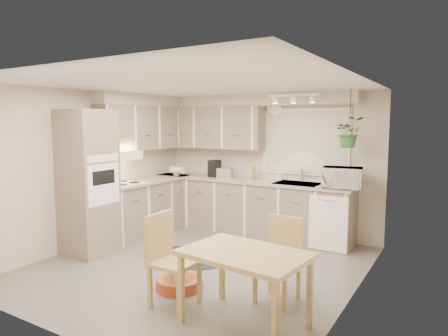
{
  "coord_description": "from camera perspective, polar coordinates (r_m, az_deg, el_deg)",
  "views": [
    {
      "loc": [
        2.97,
        -4.25,
        1.91
      ],
      "look_at": [
        0.07,
        0.55,
        1.28
      ],
      "focal_mm": 32.0,
      "sensor_mm": 36.0,
      "label": 1
    }
  ],
  "objects": [
    {
      "name": "floor",
      "position": [
        5.53,
        -3.68,
        -13.78
      ],
      "size": [
        4.2,
        4.2,
        0.0
      ],
      "primitive_type": "plane",
      "color": "slate",
      "rests_on": "ground"
    },
    {
      "name": "ceiling",
      "position": [
        5.21,
        -3.87,
        11.83
      ],
      "size": [
        4.2,
        4.2,
        0.0
      ],
      "primitive_type": "plane",
      "color": "white",
      "rests_on": "wall_back"
    },
    {
      "name": "wall_back",
      "position": [
        7.05,
        6.04,
        0.62
      ],
      "size": [
        4.0,
        0.04,
        2.4
      ],
      "primitive_type": "cube",
      "color": "beige",
      "rests_on": "floor"
    },
    {
      "name": "wall_front",
      "position": [
        3.74,
        -22.59,
        -4.98
      ],
      "size": [
        4.0,
        0.04,
        2.4
      ],
      "primitive_type": "cube",
      "color": "beige",
      "rests_on": "floor"
    },
    {
      "name": "wall_left",
      "position": [
        6.58,
        -18.21,
        -0.07
      ],
      "size": [
        0.04,
        4.2,
        2.4
      ],
      "primitive_type": "cube",
      "color": "beige",
      "rests_on": "floor"
    },
    {
      "name": "wall_right",
      "position": [
        4.42,
        18.06,
        -3.1
      ],
      "size": [
        0.04,
        4.2,
        2.4
      ],
      "primitive_type": "cube",
      "color": "beige",
      "rests_on": "floor"
    },
    {
      "name": "base_cab_left",
      "position": [
        7.09,
        -11.01,
        -5.57
      ],
      "size": [
        0.6,
        1.85,
        0.9
      ],
      "primitive_type": "cube",
      "color": "gray",
      "rests_on": "floor"
    },
    {
      "name": "base_cab_back",
      "position": [
        6.99,
        3.42,
        -5.63
      ],
      "size": [
        3.6,
        0.6,
        0.9
      ],
      "primitive_type": "cube",
      "color": "gray",
      "rests_on": "floor"
    },
    {
      "name": "counter_left",
      "position": [
        7.0,
        -11.03,
        -1.81
      ],
      "size": [
        0.64,
        1.89,
        0.04
      ],
      "primitive_type": "cube",
      "color": "tan",
      "rests_on": "base_cab_left"
    },
    {
      "name": "counter_back",
      "position": [
        6.89,
        3.41,
        -1.82
      ],
      "size": [
        3.64,
        0.64,
        0.04
      ],
      "primitive_type": "cube",
      "color": "tan",
      "rests_on": "base_cab_back"
    },
    {
      "name": "oven_stack",
      "position": [
        6.11,
        -18.83,
        -1.99
      ],
      "size": [
        0.65,
        0.65,
        2.1
      ],
      "primitive_type": "cube",
      "color": "gray",
      "rests_on": "floor"
    },
    {
      "name": "wall_oven_face",
      "position": [
        5.87,
        -16.82,
        -2.25
      ],
      "size": [
        0.02,
        0.56,
        0.58
      ],
      "primitive_type": "cube",
      "color": "white",
      "rests_on": "oven_stack"
    },
    {
      "name": "upper_cab_left",
      "position": [
        7.11,
        -11.32,
        5.63
      ],
      "size": [
        0.35,
        2.0,
        0.75
      ],
      "primitive_type": "cube",
      "color": "gray",
      "rests_on": "wall_left"
    },
    {
      "name": "upper_cab_back",
      "position": [
        7.34,
        -1.61,
        5.77
      ],
      "size": [
        2.0,
        0.35,
        0.75
      ],
      "primitive_type": "cube",
      "color": "gray",
      "rests_on": "wall_back"
    },
    {
      "name": "soffit_left",
      "position": [
        7.14,
        -11.55,
        9.44
      ],
      "size": [
        0.3,
        2.0,
        0.2
      ],
      "primitive_type": "cube",
      "color": "beige",
      "rests_on": "wall_left"
    },
    {
      "name": "soffit_back",
      "position": [
        6.98,
        4.11,
        9.63
      ],
      "size": [
        3.6,
        0.3,
        0.2
      ],
      "primitive_type": "cube",
      "color": "beige",
      "rests_on": "wall_back"
    },
    {
      "name": "cooktop",
      "position": [
        6.58,
        -14.33,
        -2.19
      ],
      "size": [
        0.52,
        0.58,
        0.02
      ],
      "primitive_type": "cube",
      "color": "white",
      "rests_on": "counter_left"
    },
    {
      "name": "range_hood",
      "position": [
        6.54,
        -14.56,
        1.77
      ],
      "size": [
        0.4,
        0.6,
        0.14
      ],
      "primitive_type": "cube",
      "color": "white",
      "rests_on": "upper_cab_left"
    },
    {
      "name": "window_blinds",
      "position": [
        6.73,
        11.39,
        3.67
      ],
      "size": [
        1.4,
        0.02,
        1.0
      ],
      "primitive_type": "cube",
      "color": "silver",
      "rests_on": "wall_back"
    },
    {
      "name": "window_frame",
      "position": [
        6.73,
        11.42,
        3.68
      ],
      "size": [
        1.5,
        0.02,
        1.1
      ],
      "primitive_type": "cube",
      "color": "white",
      "rests_on": "wall_back"
    },
    {
      "name": "sink",
      "position": [
        6.54,
        10.45,
        -2.54
      ],
      "size": [
        0.7,
        0.48,
        0.1
      ],
      "primitive_type": "cube",
      "color": "#9C9EA3",
      "rests_on": "counter_back"
    },
    {
      "name": "dishwasher_front",
      "position": [
        6.16,
        14.6,
        -7.71
      ],
      "size": [
        0.58,
        0.02,
        0.83
      ],
      "primitive_type": "cube",
      "color": "white",
      "rests_on": "base_cab_back"
    },
    {
      "name": "track_light_bar",
      "position": [
        6.25,
        9.9,
        10.21
      ],
      "size": [
        0.8,
        0.04,
        0.04
      ],
      "primitive_type": "cube",
      "color": "white",
      "rests_on": "ceiling"
    },
    {
      "name": "wall_clock",
      "position": [
        6.93,
        7.16,
        8.63
      ],
      "size": [
        0.3,
        0.03,
        0.3
      ],
      "primitive_type": "cylinder",
      "rotation": [
        1.57,
        0.0,
        0.0
      ],
      "color": "#DCBB4D",
      "rests_on": "wall_back"
    },
    {
      "name": "dining_table",
      "position": [
        3.92,
        2.96,
        -16.85
      ],
      "size": [
        1.22,
        0.88,
        0.72
      ],
      "primitive_type": "cube",
      "rotation": [
        0.0,
        0.0,
        -0.1
      ],
      "color": "tan",
      "rests_on": "floor"
    },
    {
      "name": "chair_left",
      "position": [
        4.31,
        -7.05,
        -12.93
      ],
      "size": [
        0.46,
        0.46,
        0.96
      ],
      "primitive_type": "cube",
      "rotation": [
        0.0,
        0.0,
        -1.54
      ],
      "color": "tan",
      "rests_on": "floor"
    },
    {
      "name": "chair_back",
      "position": [
        4.4,
        7.64,
        -12.97
      ],
      "size": [
        0.44,
        0.44,
        0.9
      ],
      "primitive_type": "cube",
      "rotation": [
        0.0,
        0.0,
        3.09
      ],
      "color": "tan",
      "rests_on": "floor"
    },
    {
      "name": "braided_rug",
      "position": [
        5.86,
        -5.35,
        -12.56
      ],
      "size": [
        1.43,
        1.16,
        0.01
      ],
      "primitive_type": "ellipsoid",
      "rotation": [
        0.0,
        0.0,
        0.15
      ],
      "color": "black",
      "rests_on": "floor"
    },
    {
      "name": "pet_bed",
      "position": [
        4.84,
        -6.4,
        -16.02
      ],
      "size": [
        0.63,
        0.63,
        0.12
      ],
      "primitive_type": "cylinder",
      "rotation": [
        0.0,
        0.0,
        -0.19
      ],
      "color": "#BA4025",
      "rests_on": "floor"
    },
    {
      "name": "microwave",
      "position": [
        6.2,
        16.54,
        -1.02
      ],
      "size": [
        0.62,
        0.41,
        0.39
      ],
      "primitive_type": "imported",
      "rotation": [
        0.0,
        0.0,
        0.18
      ],
      "color": "white",
      "rests_on": "counter_back"
    },
    {
      "name": "soap_bottle",
      "position": [
        6.81,
        7.97,
        -1.48
      ],
      "size": [
        0.11,
        0.18,
        0.08
      ],
      "primitive_type": "imported",
      "rotation": [
        0.0,
        0.0,
        0.21
      ],
      "color": "white",
      "rests_on": "counter_back"
    },
    {
      "name": "hanging_plant",
      "position": [
        6.13,
        17.47,
        4.43
      ],
      "size": [
        0.55,
        0.57,
        0.35
      ],
      "primitive_type": "imported",
      "rotation": [
        0.0,
        0.0,
        0.39
      ],
      "color": "#2D692A",
      "rests_on": "ceiling"
    },
    {
      "name": "coffee_maker",
      "position": [
        7.22,
        -1.37,
        -0.06
      ],
      "size": [
        0.19,
        0.22,
        0.3
      ],
      "primitive_type": "cube",
      "rotation": [
        0.0,
        0.0,
        0.08
      ],
      "color": "black",
      "rests_on": "counter_back"
    },
    {
      "name": "toaster",
      "position": [
        7.14,
        0.09,
        -0.69
      ],
      "size": [
        0.3,
        0.21,
        0.17
      ],
      "primitive_type": "cube",
      "rotation": [
        0.0,
        0.0,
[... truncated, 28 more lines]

